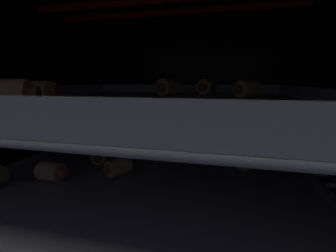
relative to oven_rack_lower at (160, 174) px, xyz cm
name	(u,v)px	position (x,y,z in cm)	size (l,w,h in cm)	color
ground_plane	(160,239)	(0.00, 0.00, -11.79)	(58.26, 51.74, 1.20)	black
oven_wall_back	(185,102)	(0.00, 25.27, 9.33)	(58.26, 1.20, 41.04)	black
oven_wall_left	(8,111)	(-28.53, 0.00, 9.33)	(1.20, 49.34, 41.04)	black
oven_rack_lower	(160,174)	(0.00, 0.00, 0.00)	(53.35, 48.35, 0.79)	#B7B7BC
baking_tray_lower	(160,169)	(0.00, 0.00, 0.87)	(44.16, 43.32, 1.84)	gray
pig_in_blanket_lower_0	(118,167)	(-5.06, -4.34, 2.46)	(3.85, 4.43, 2.55)	#D6C879
pig_in_blanket_lower_1	(200,144)	(5.44, 10.44, 2.65)	(3.42, 5.84, 2.93)	#DAC281
pig_in_blanket_lower_2	(51,172)	(-13.36, -8.14, 2.48)	(4.91, 2.69, 2.59)	#E0B184
pig_in_blanket_lower_3	(162,151)	(-0.54, 3.73, 2.81)	(5.08, 4.82, 3.24)	#E3C579
pig_in_blanket_lower_4	(102,155)	(-10.24, 0.26, 2.44)	(2.88, 4.69, 2.50)	#D6BB71
pig_in_blanket_lower_5	(129,142)	(-8.84, 8.44, 2.54)	(3.36, 5.45, 2.70)	#DBC682
pig_in_blanket_lower_6	(242,159)	(12.72, 2.67, 2.64)	(3.80, 4.45, 2.91)	#DCB07B
oven_rack_upper	(159,108)	(0.00, 0.00, 10.77)	(53.25, 48.35, 0.69)	#B7B7BC
baking_tray_upper	(159,101)	(0.00, 0.00, 11.77)	(44.16, 43.32, 2.79)	silver
pig_in_blanket_upper_0	(248,89)	(13.22, 6.25, 13.50)	(4.78, 4.88, 2.78)	#EAC97C
pig_in_blanket_upper_1	(168,87)	(-0.74, 8.94, 13.68)	(4.33, 5.57, 3.14)	#E6C06D
pig_in_blanket_upper_3	(10,94)	(-10.95, -15.07, 13.55)	(5.49, 4.01, 2.89)	#E5BB7C
pig_in_blanket_upper_4	(41,90)	(-16.13, -5.40, 13.46)	(6.46, 3.04, 2.70)	#DCC371
pig_in_blanket_upper_5	(207,87)	(6.13, 12.71, 13.63)	(3.88, 4.66, 3.05)	#E0B46E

